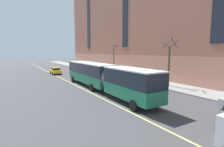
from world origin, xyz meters
name	(u,v)px	position (x,y,z in m)	size (l,w,h in m)	color
ground_plane	(146,105)	(0.00, 0.00, 0.00)	(260.00, 260.00, 0.00)	#424244
sidewalk	(183,88)	(9.34, 3.00, 0.07)	(4.91, 160.00, 0.15)	gray
city_bus	(101,75)	(-0.93, 7.82, 2.05)	(2.92, 20.56, 3.51)	#1E704C
parked_car_champagne_1	(117,76)	(5.59, 14.14, 0.78)	(2.04, 4.42, 1.56)	#BCAD89
parked_car_green_2	(86,69)	(5.83, 29.63, 0.78)	(1.96, 4.26, 1.56)	#23603D
parked_car_navy_5	(143,81)	(5.80, 7.26, 0.78)	(2.12, 4.45, 1.56)	navy
parked_car_red_6	(100,72)	(5.73, 21.53, 0.78)	(2.05, 4.40, 1.56)	#B21E19
taxi_cab	(55,71)	(-2.08, 28.71, 0.78)	(2.00, 4.24, 1.56)	yellow
street_tree_mid_block	(169,62)	(8.86, 5.15, 3.71)	(1.79, 1.67, 7.08)	brown
street_lamp	(114,57)	(7.49, 18.20, 4.05)	(0.36, 1.48, 6.29)	#2D2D30
fire_hydrant	(118,75)	(7.39, 16.85, 0.49)	(0.42, 0.24, 0.72)	red
lane_centerline	(108,101)	(-2.63, 3.00, 0.00)	(0.16, 140.00, 0.01)	#E0D66B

